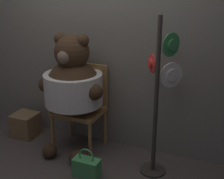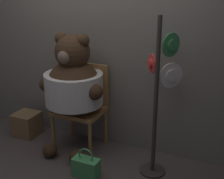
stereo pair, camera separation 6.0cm
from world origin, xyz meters
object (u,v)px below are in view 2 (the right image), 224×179
hat_display_rack (159,96)px  handbag_on_ground (86,167)px  chair (83,102)px  teddy_bear (73,85)px

hat_display_rack → handbag_on_ground: hat_display_rack is taller
chair → teddy_bear: bearing=-96.4°
teddy_bear → handbag_on_ground: (0.39, -0.44, -0.72)m
chair → hat_display_rack: bearing=-9.7°
hat_display_rack → teddy_bear: bearing=179.6°
chair → hat_display_rack: hat_display_rack is taller
teddy_bear → hat_display_rack: hat_display_rack is taller
teddy_bear → handbag_on_ground: 0.92m
teddy_bear → handbag_on_ground: bearing=-48.6°
teddy_bear → handbag_on_ground: teddy_bear is taller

